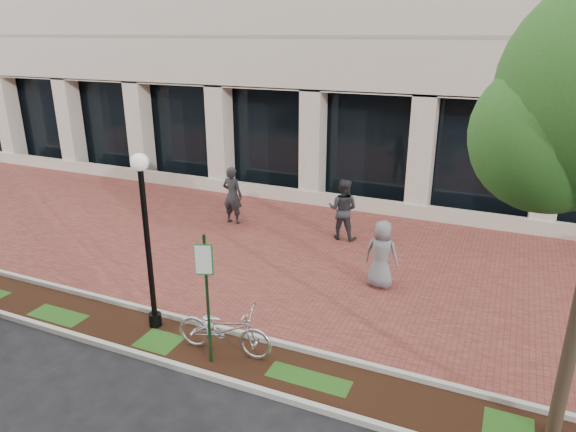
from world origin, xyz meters
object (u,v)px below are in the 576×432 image
at_px(lamppost, 147,233).
at_px(pedestrian_mid, 343,209).
at_px(parking_sign, 206,285).
at_px(pedestrian_right, 382,254).
at_px(locked_bicycle, 224,329).
at_px(pedestrian_left, 232,195).

relative_size(lamppost, pedestrian_mid, 2.02).
distance_m(parking_sign, lamppost, 2.01).
relative_size(parking_sign, pedestrian_right, 1.53).
xyz_separation_m(lamppost, locked_bicycle, (1.92, -0.24, -1.67)).
xyz_separation_m(pedestrian_left, pedestrian_mid, (3.83, 0.16, -0.02)).
distance_m(locked_bicycle, pedestrian_mid, 6.83).
relative_size(locked_bicycle, pedestrian_mid, 1.06).
bearing_deg(pedestrian_left, parking_sign, 117.57).
xyz_separation_m(lamppost, pedestrian_left, (-1.66, 6.41, -1.23)).
distance_m(lamppost, pedestrian_mid, 7.03).
bearing_deg(lamppost, pedestrian_mid, 71.67).
distance_m(pedestrian_left, pedestrian_mid, 3.84).
bearing_deg(parking_sign, pedestrian_mid, 66.39).
height_order(pedestrian_mid, pedestrian_right, pedestrian_mid).
bearing_deg(locked_bicycle, parking_sign, 162.90).
distance_m(parking_sign, pedestrian_right, 5.11).
relative_size(parking_sign, locked_bicycle, 1.32).
bearing_deg(locked_bicycle, lamppost, 78.09).
xyz_separation_m(pedestrian_left, pedestrian_right, (5.73, -2.55, -0.10)).
height_order(lamppost, pedestrian_mid, lamppost).
relative_size(lamppost, pedestrian_left, 1.99).
bearing_deg(pedestrian_mid, locked_bicycle, 86.62).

